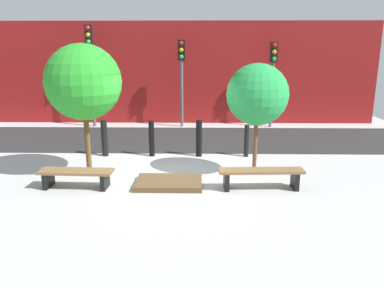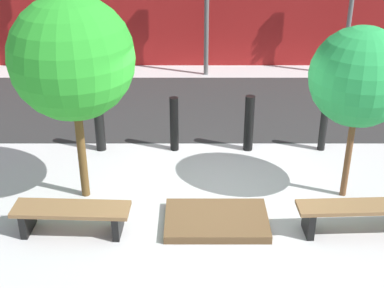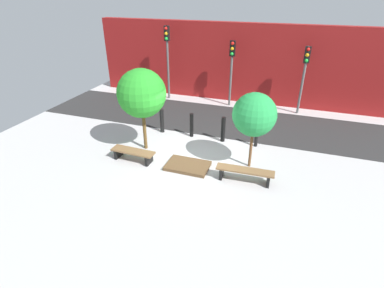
{
  "view_description": "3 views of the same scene",
  "coord_description": "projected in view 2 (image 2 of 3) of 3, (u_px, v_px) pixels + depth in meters",
  "views": [
    {
      "loc": [
        0.7,
        -8.99,
        3.12
      ],
      "look_at": [
        0.53,
        0.08,
        0.8
      ],
      "focal_mm": 35.0,
      "sensor_mm": 36.0,
      "label": 1
    },
    {
      "loc": [
        -0.37,
        -7.39,
        4.67
      ],
      "look_at": [
        -0.37,
        -0.26,
        1.11
      ],
      "focal_mm": 50.0,
      "sensor_mm": 36.0,
      "label": 2
    },
    {
      "loc": [
        3.18,
        -9.45,
        5.89
      ],
      "look_at": [
        0.2,
        -0.81,
        1.05
      ],
      "focal_mm": 28.0,
      "sensor_mm": 36.0,
      "label": 3
    }
  ],
  "objects": [
    {
      "name": "bench_left",
      "position": [
        72.0,
        214.0,
        7.74
      ],
      "size": [
        1.71,
        0.54,
        0.42
      ],
      "rotation": [
        0.0,
        0.0,
        -0.04
      ],
      "color": "black",
      "rests_on": "ground"
    },
    {
      "name": "bollard_right",
      "position": [
        324.0,
        127.0,
        10.04
      ],
      "size": [
        0.14,
        0.14,
        0.95
      ],
      "primitive_type": "cylinder",
      "color": "black",
      "rests_on": "ground"
    },
    {
      "name": "bench_right",
      "position": [
        364.0,
        212.0,
        7.72
      ],
      "size": [
        1.95,
        0.48,
        0.47
      ],
      "rotation": [
        0.0,
        0.0,
        0.04
      ],
      "color": "black",
      "rests_on": "ground"
    },
    {
      "name": "ground_plane",
      "position": [
        215.0,
        198.0,
        8.7
      ],
      "size": [
        18.0,
        18.0,
        0.0
      ],
      "primitive_type": "plane",
      "color": "#B4B4B4"
    },
    {
      "name": "bollard_left",
      "position": [
        175.0,
        124.0,
        10.02
      ],
      "size": [
        0.16,
        0.16,
        1.06
      ],
      "primitive_type": "cylinder",
      "color": "black",
      "rests_on": "ground"
    },
    {
      "name": "planter_bed",
      "position": [
        217.0,
        220.0,
        8.03
      ],
      "size": [
        1.54,
        1.02,
        0.12
      ],
      "primitive_type": "cube",
      "color": "brown",
      "rests_on": "ground"
    },
    {
      "name": "tree_behind_left_bench",
      "position": [
        72.0,
        58.0,
        7.76
      ],
      "size": [
        1.85,
        1.85,
        3.25
      ],
      "color": "brown",
      "rests_on": "ground"
    },
    {
      "name": "road_strip",
      "position": [
        209.0,
        106.0,
        12.19
      ],
      "size": [
        18.0,
        3.83,
        0.01
      ],
      "primitive_type": "cube",
      "color": "#2A2A2A",
      "rests_on": "ground"
    },
    {
      "name": "bollard_center",
      "position": [
        249.0,
        123.0,
        10.01
      ],
      "size": [
        0.18,
        0.18,
        1.09
      ],
      "primitive_type": "cylinder",
      "color": "black",
      "rests_on": "ground"
    },
    {
      "name": "tree_behind_right_bench",
      "position": [
        360.0,
        77.0,
        7.88
      ],
      "size": [
        1.51,
        1.51,
        2.79
      ],
      "color": "brown",
      "rests_on": "ground"
    },
    {
      "name": "bollard_far_left",
      "position": [
        100.0,
        124.0,
        10.02
      ],
      "size": [
        0.18,
        0.18,
        1.08
      ],
      "primitive_type": "cylinder",
      "color": "black",
      "rests_on": "ground"
    }
  ]
}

